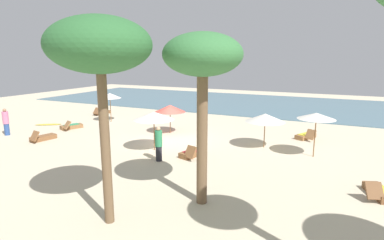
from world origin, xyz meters
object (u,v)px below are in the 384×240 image
object	(u,v)px
umbrella_1	(110,96)
person_0	(6,122)
umbrella_4	(170,108)
lounger_5	(379,192)
lounger_0	(71,126)
lounger_4	(192,153)
person_1	(159,144)
palm_2	(100,48)
umbrella_0	(265,118)
lounger_2	(42,138)
surfboard	(48,124)
palm_0	(203,60)
lounger_1	(102,112)
umbrella_3	(316,116)
umbrella_2	(154,116)
lounger_3	(306,136)

from	to	relation	value
umbrella_1	person_0	xyz separation A→B (m)	(-3.39, -6.45, -1.20)
umbrella_4	person_0	world-z (taller)	umbrella_4
lounger_5	umbrella_1	bearing A→B (deg)	160.07
umbrella_4	lounger_0	world-z (taller)	umbrella_4
lounger_4	person_1	bearing A→B (deg)	-132.45
person_0	palm_2	xyz separation A→B (m)	(13.50, -5.81, 4.48)
umbrella_4	umbrella_0	bearing A→B (deg)	-5.68
lounger_2	surfboard	xyz separation A→B (m)	(-3.41, 3.30, -0.14)
person_1	palm_0	world-z (taller)	palm_0
lounger_0	lounger_1	xyz separation A→B (m)	(-1.93, 5.43, -0.01)
umbrella_3	lounger_2	distance (m)	16.19
umbrella_4	lounger_5	world-z (taller)	umbrella_4
umbrella_1	person_1	size ratio (longest dim) A/B	1.30
lounger_1	person_1	distance (m)	14.35
umbrella_3	lounger_1	world-z (taller)	umbrella_3
lounger_0	lounger_5	xyz separation A→B (m)	(18.99, -3.27, 0.00)
person_0	person_1	distance (m)	11.88
lounger_0	lounger_5	bearing A→B (deg)	-9.77
umbrella_0	umbrella_1	xyz separation A→B (m)	(-12.75, 1.97, 0.35)
lounger_1	lounger_4	size ratio (longest dim) A/B	0.98
palm_0	person_1	bearing A→B (deg)	139.27
umbrella_4	lounger_5	size ratio (longest dim) A/B	1.18
umbrella_2	lounger_0	world-z (taller)	umbrella_2
umbrella_1	palm_2	xyz separation A→B (m)	(10.11, -12.26, 3.29)
umbrella_2	person_0	xyz separation A→B (m)	(-10.69, -1.35, -1.05)
palm_2	umbrella_4	bearing A→B (deg)	109.62
lounger_2	palm_0	bearing A→B (deg)	-15.54
lounger_1	person_1	world-z (taller)	person_1
lounger_3	palm_0	distance (m)	12.19
umbrella_2	lounger_1	xyz separation A→B (m)	(-10.17, 7.24, -1.79)
umbrella_4	lounger_2	bearing A→B (deg)	-141.55
person_1	palm_2	size ratio (longest dim) A/B	0.28
lounger_1	umbrella_1	bearing A→B (deg)	-36.83
palm_2	umbrella_1	bearing A→B (deg)	129.51
person_1	palm_2	bearing A→B (deg)	-74.07
lounger_1	person_0	world-z (taller)	person_0
lounger_2	lounger_5	xyz separation A→B (m)	(18.18, -0.18, 0.01)
palm_0	lounger_3	bearing A→B (deg)	76.85
lounger_0	lounger_3	distance (m)	16.31
lounger_1	palm_2	distance (m)	20.09
person_1	umbrella_3	bearing A→B (deg)	29.92
lounger_2	person_1	bearing A→B (deg)	-1.47
umbrella_2	lounger_5	bearing A→B (deg)	-7.69
lounger_5	palm_0	size ratio (longest dim) A/B	0.30
umbrella_1	lounger_5	world-z (taller)	umbrella_1
palm_0	umbrella_0	bearing A→B (deg)	86.15
umbrella_1	palm_2	bearing A→B (deg)	-50.49
umbrella_2	lounger_1	bearing A→B (deg)	144.55
umbrella_4	person_1	world-z (taller)	umbrella_4
lounger_1	palm_0	world-z (taller)	palm_0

